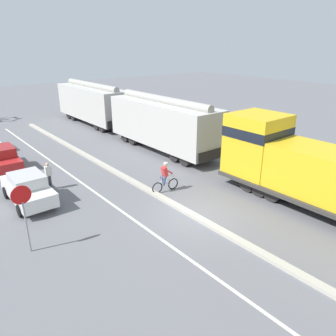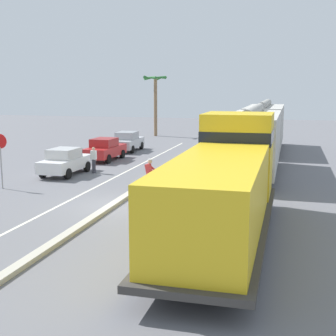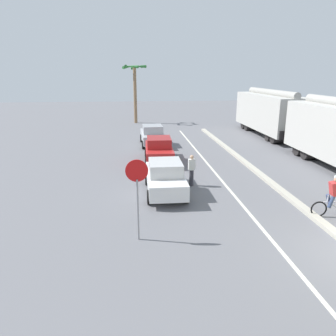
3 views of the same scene
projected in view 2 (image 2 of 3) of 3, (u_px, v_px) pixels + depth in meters
The scene contains 13 objects.
ground_plane at pixel (114, 206), 21.01m from camera, with size 120.00×120.00×0.00m, color slate.
median_curb at pixel (152, 179), 26.72m from camera, with size 0.36×36.00×0.16m, color #B2AD9E.
lane_stripe at pixel (113, 178), 27.33m from camera, with size 0.14×36.00×0.01m, color silver.
locomotive at pixel (226, 187), 16.41m from camera, with size 3.10×11.61×4.20m.
hopper_car_lead at pixel (254, 141), 27.94m from camera, with size 2.90×10.60×4.18m.
hopper_car_middle at pixel (265, 126), 39.00m from camera, with size 2.90×10.60×4.18m.
parked_car_white at pixel (65, 161), 28.36m from camera, with size 1.87×4.22×1.62m.
parked_car_red at pixel (105, 149), 33.93m from camera, with size 1.94×4.25×1.62m.
parked_car_silver at pixel (128, 141), 38.86m from camera, with size 1.92×4.24×1.62m.
cyclist at pixel (149, 177), 23.52m from camera, with size 1.71×0.50×1.71m.
stop_sign at pixel (1, 150), 24.27m from camera, with size 0.76×0.08×2.88m.
palm_tree_near at pixel (155, 90), 50.30m from camera, with size 2.72×2.78×6.61m.
pedestrian_by_cars at pixel (94, 160), 28.91m from camera, with size 0.34×0.22×1.62m.
Camera 2 is at (7.53, -19.13, 5.26)m, focal length 50.00 mm.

